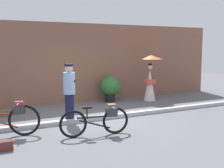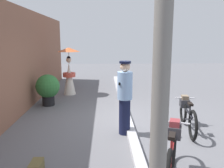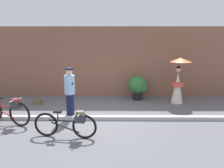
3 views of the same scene
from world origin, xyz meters
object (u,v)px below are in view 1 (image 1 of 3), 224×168
object	(u,v)px
bicycle_near_officer	(98,120)
backpack_on_pavement	(5,113)
backpack_spare	(5,146)
person_officer	(69,91)
potted_plant_by_door	(111,87)
bicycle_far_side	(4,118)
person_with_parasol	(150,77)

from	to	relation	value
bicycle_near_officer	backpack_on_pavement	xyz separation A→B (m)	(-1.82, 3.11, -0.29)
backpack_on_pavement	backpack_spare	distance (m)	3.22
person_officer	backpack_on_pavement	size ratio (longest dim) A/B	4.98
bicycle_near_officer	potted_plant_by_door	world-z (taller)	potted_plant_by_door
bicycle_far_side	backpack_on_pavement	xyz separation A→B (m)	(0.24, 2.15, -0.34)
person_with_parasol	backpack_spare	world-z (taller)	person_with_parasol
bicycle_near_officer	backpack_on_pavement	bearing A→B (deg)	120.37
backpack_on_pavement	bicycle_far_side	bearing A→B (deg)	-96.44
bicycle_near_officer	bicycle_far_side	size ratio (longest dim) A/B	0.99
bicycle_near_officer	potted_plant_by_door	bearing A→B (deg)	59.55
bicycle_near_officer	backpack_on_pavement	distance (m)	3.61
person_officer	potted_plant_by_door	size ratio (longest dim) A/B	1.63
person_officer	backpack_spare	bearing A→B (deg)	-140.47
bicycle_near_officer	bicycle_far_side	distance (m)	2.27
bicycle_near_officer	potted_plant_by_door	distance (m)	4.46
person_with_parasol	bicycle_near_officer	bearing A→B (deg)	-138.54
backpack_spare	person_officer	bearing A→B (deg)	39.53
bicycle_near_officer	bicycle_far_side	bearing A→B (deg)	155.11
person_officer	potted_plant_by_door	world-z (taller)	person_officer
potted_plant_by_door	backpack_on_pavement	world-z (taller)	potted_plant_by_door
backpack_spare	potted_plant_by_door	bearing A→B (deg)	41.51
person_with_parasol	potted_plant_by_door	distance (m)	1.68
person_officer	potted_plant_by_door	bearing A→B (deg)	43.00
bicycle_near_officer	bicycle_far_side	world-z (taller)	bicycle_far_side
bicycle_far_side	backpack_spare	distance (m)	1.11
person_officer	potted_plant_by_door	distance (m)	3.40
bicycle_near_officer	person_with_parasol	distance (m)	5.14
bicycle_near_officer	backpack_spare	world-z (taller)	bicycle_near_officer
person_with_parasol	backpack_on_pavement	xyz separation A→B (m)	(-5.65, -0.28, -0.85)
bicycle_near_officer	person_officer	size ratio (longest dim) A/B	1.03
person_officer	backpack_on_pavement	world-z (taller)	person_officer
bicycle_near_officer	backpack_spare	distance (m)	2.21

